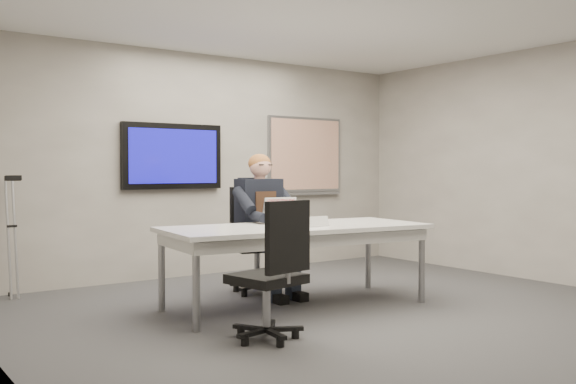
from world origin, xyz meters
TOP-DOWN VIEW (x-y plane):
  - floor at (0.00, 0.00)m, footprint 6.00×6.00m
  - ceiling at (0.00, 0.00)m, footprint 6.00×6.00m
  - wall_back at (0.00, 3.00)m, footprint 6.00×0.02m
  - wall_left at (-3.00, 0.00)m, footprint 0.02×6.00m
  - wall_right at (3.00, 0.00)m, footprint 0.02×6.00m
  - conference_table at (-0.24, 0.75)m, footprint 2.68×1.35m
  - tv_display at (-0.50, 2.95)m, footprint 1.30×0.09m
  - whiteboard at (1.55, 2.97)m, footprint 1.25×0.08m
  - office_chair_far at (-0.15, 1.61)m, footprint 0.66×0.66m
  - office_chair_near at (-1.14, -0.15)m, footprint 0.62×0.62m
  - seated_person at (-0.17, 1.33)m, footprint 0.48×0.83m
  - crutch at (-2.39, 2.82)m, footprint 0.31×0.53m
  - laptop at (-0.17, 1.04)m, footprint 0.39×0.37m
  - name_tent at (-0.14, 0.55)m, footprint 0.25×0.08m
  - pen at (-0.37, 0.42)m, footprint 0.04×0.13m

SIDE VIEW (x-z plane):
  - floor at x=0.00m, z-range -0.01..0.01m
  - office_chair_near at x=-1.14m, z-range -0.21..0.90m
  - office_chair_far at x=-0.15m, z-range -0.22..0.93m
  - seated_person at x=-0.17m, z-range -0.15..1.36m
  - crutch at x=-2.39m, z-range -0.01..1.32m
  - conference_table at x=-0.24m, z-range 0.31..1.10m
  - pen at x=-0.37m, z-range 0.80..0.80m
  - name_tent at x=-0.14m, z-range 0.79..0.89m
  - laptop at x=-0.17m, z-range 0.73..0.99m
  - wall_back at x=0.00m, z-range 0.00..2.80m
  - wall_left at x=-3.00m, z-range 0.00..2.80m
  - wall_right at x=3.00m, z-range 0.00..2.80m
  - tv_display at x=-0.50m, z-range 1.10..1.90m
  - whiteboard at x=1.55m, z-range 0.98..2.08m
  - ceiling at x=0.00m, z-range 2.79..2.81m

